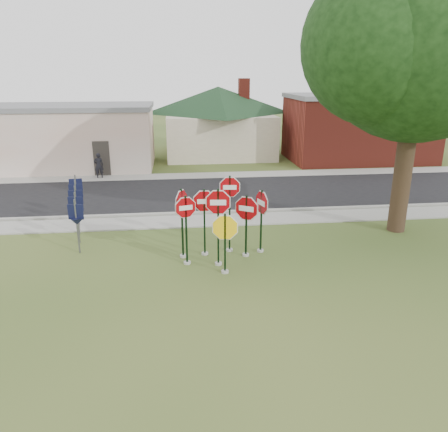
{
  "coord_description": "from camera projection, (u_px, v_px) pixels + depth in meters",
  "views": [
    {
      "loc": [
        -1.47,
        -12.56,
        6.18
      ],
      "look_at": [
        0.19,
        2.0,
        1.37
      ],
      "focal_mm": 35.0,
      "sensor_mm": 36.0,
      "label": 1
    }
  ],
  "objects": [
    {
      "name": "sidewalk_near",
      "position": [
        211.0,
        220.0,
        19.12
      ],
      "size": [
        60.0,
        1.6,
        0.06
      ],
      "primitive_type": "cube",
      "color": "gray",
      "rests_on": "ground"
    },
    {
      "name": "oak_tree",
      "position": [
        421.0,
        37.0,
        15.73
      ],
      "size": [
        11.2,
        10.6,
        11.23
      ],
      "color": "black",
      "rests_on": "ground"
    },
    {
      "name": "sidewalk_far",
      "position": [
        199.0,
        176.0,
        27.43
      ],
      "size": [
        60.0,
        1.6,
        0.06
      ],
      "primitive_type": "cube",
      "color": "gray",
      "rests_on": "ground"
    },
    {
      "name": "curb",
      "position": [
        209.0,
        213.0,
        20.05
      ],
      "size": [
        60.0,
        0.2,
        0.14
      ],
      "primitive_type": "cube",
      "color": "gray",
      "rests_on": "ground"
    },
    {
      "name": "ground",
      "position": [
        225.0,
        276.0,
        13.94
      ],
      "size": [
        120.0,
        120.0,
        0.0
      ],
      "primitive_type": "plane",
      "color": "#304B1C",
      "rests_on": "ground"
    },
    {
      "name": "building_brick",
      "position": [
        359.0,
        127.0,
        31.94
      ],
      "size": [
        10.2,
        6.2,
        4.75
      ],
      "color": "maroon",
      "rests_on": "ground"
    },
    {
      "name": "road",
      "position": [
        204.0,
        194.0,
        23.37
      ],
      "size": [
        60.0,
        7.0,
        0.04
      ],
      "primitive_type": "cube",
      "color": "black",
      "rests_on": "ground"
    },
    {
      "name": "stop_sign_left",
      "position": [
        186.0,
        222.0,
        14.38
      ],
      "size": [
        0.95,
        0.27,
        2.49
      ],
      "color": "#A4A298",
      "rests_on": "ground"
    },
    {
      "name": "stop_sign_back_right",
      "position": [
        230.0,
        203.0,
        15.36
      ],
      "size": [
        1.01,
        0.24,
        2.91
      ],
      "color": "#A4A298",
      "rests_on": "ground"
    },
    {
      "name": "building_house",
      "position": [
        218.0,
        107.0,
        33.78
      ],
      "size": [
        11.6,
        11.6,
        6.2
      ],
      "color": "beige",
      "rests_on": "ground"
    },
    {
      "name": "route_sign_row",
      "position": [
        77.0,
        205.0,
        17.23
      ],
      "size": [
        1.43,
        4.63,
        2.0
      ],
      "color": "#59595E",
      "rests_on": "ground"
    },
    {
      "name": "stop_sign_far_left",
      "position": [
        182.0,
        213.0,
        14.91
      ],
      "size": [
        0.54,
        0.97,
        2.6
      ],
      "color": "#A4A298",
      "rests_on": "ground"
    },
    {
      "name": "stop_sign_back_left",
      "position": [
        204.0,
        213.0,
        15.13
      ],
      "size": [
        1.06,
        0.24,
        2.52
      ],
      "color": "#A4A298",
      "rests_on": "ground"
    },
    {
      "name": "pedestrian",
      "position": [
        99.0,
        165.0,
        26.57
      ],
      "size": [
        0.63,
        0.48,
        1.53
      ],
      "primitive_type": "imported",
      "rotation": [
        0.0,
        0.0,
        3.37
      ],
      "color": "black",
      "rests_on": "sidewalk_far"
    },
    {
      "name": "stop_sign_center",
      "position": [
        218.0,
        215.0,
        14.24
      ],
      "size": [
        1.13,
        0.24,
        2.77
      ],
      "color": "#A4A298",
      "rests_on": "ground"
    },
    {
      "name": "bg_tree_right",
      "position": [
        435.0,
        80.0,
        39.1
      ],
      "size": [
        5.6,
        5.6,
        8.4
      ],
      "color": "black",
      "rests_on": "ground"
    },
    {
      "name": "stop_sign_yellow",
      "position": [
        225.0,
        236.0,
        13.8
      ],
      "size": [
        1.14,
        0.24,
        2.13
      ],
      "color": "#A4A298",
      "rests_on": "ground"
    },
    {
      "name": "stop_sign_right",
      "position": [
        246.0,
        217.0,
        15.06
      ],
      "size": [
        1.01,
        0.62,
        2.35
      ],
      "color": "#A4A298",
      "rests_on": "ground"
    },
    {
      "name": "building_stucco",
      "position": [
        62.0,
        136.0,
        29.3
      ],
      "size": [
        12.2,
        6.2,
        4.2
      ],
      "color": "silver",
      "rests_on": "ground"
    },
    {
      "name": "stop_sign_far_right",
      "position": [
        261.0,
        212.0,
        15.4
      ],
      "size": [
        0.37,
        1.1,
        2.43
      ],
      "color": "#A4A298",
      "rests_on": "ground"
    }
  ]
}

